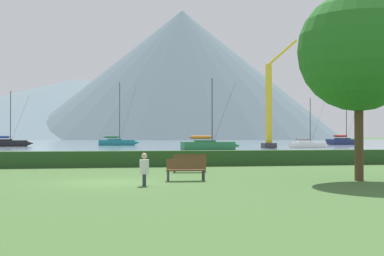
% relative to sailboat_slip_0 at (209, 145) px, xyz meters
% --- Properties ---
extents(ground_plane, '(1000.00, 1000.00, 0.00)m').
position_rel_sailboat_slip_0_xyz_m(ground_plane, '(-15.05, -48.43, -0.68)').
color(ground_plane, '#3D602D').
extents(harbor_water, '(320.00, 246.00, 0.00)m').
position_rel_sailboat_slip_0_xyz_m(harbor_water, '(-15.05, 88.57, -0.68)').
color(harbor_water, gray).
rests_on(harbor_water, ground_plane).
extents(hedge_line, '(80.00, 1.20, 0.97)m').
position_rel_sailboat_slip_0_xyz_m(hedge_line, '(-15.05, -37.43, -0.19)').
color(hedge_line, '#284C23').
rests_on(hedge_line, ground_plane).
extents(sailboat_slip_0, '(8.27, 2.77, 9.77)m').
position_rel_sailboat_slip_0_xyz_m(sailboat_slip_0, '(0.00, 0.00, 0.00)').
color(sailboat_slip_0, '#236B38').
rests_on(sailboat_slip_0, harbor_water).
extents(sailboat_slip_1, '(9.21, 4.38, 11.03)m').
position_rel_sailboat_slip_0_xyz_m(sailboat_slip_1, '(38.53, 36.59, 0.07)').
color(sailboat_slip_1, navy).
rests_on(sailboat_slip_1, harbor_water).
extents(sailboat_slip_2, '(8.36, 3.33, 10.07)m').
position_rel_sailboat_slip_0_xyz_m(sailboat_slip_2, '(-30.45, 30.35, 0.00)').
color(sailboat_slip_2, black).
rests_on(sailboat_slip_2, harbor_water).
extents(sailboat_slip_3, '(6.62, 2.32, 7.90)m').
position_rel_sailboat_slip_0_xyz_m(sailboat_slip_3, '(18.19, 8.90, -0.14)').
color(sailboat_slip_3, white).
rests_on(sailboat_slip_3, harbor_water).
extents(sailboat_slip_5, '(8.23, 2.58, 12.65)m').
position_rel_sailboat_slip_0_xyz_m(sailboat_slip_5, '(-10.45, 36.74, 0.03)').
color(sailboat_slip_5, '#19707A').
rests_on(sailboat_slip_5, harbor_water).
extents(park_bench_near_path, '(1.69, 0.58, 0.95)m').
position_rel_sailboat_slip_0_xyz_m(park_bench_near_path, '(-11.91, -48.36, -0.15)').
color(park_bench_near_path, brown).
rests_on(park_bench_near_path, ground_plane).
extents(park_bench_under_tree, '(1.78, 0.66, 0.95)m').
position_rel_sailboat_slip_0_xyz_m(park_bench_under_tree, '(-10.78, -43.19, -0.15)').
color(park_bench_under_tree, brown).
rests_on(park_bench_under_tree, ground_plane).
extents(person_seated_viewer, '(0.36, 0.57, 1.25)m').
position_rel_sailboat_slip_0_xyz_m(person_seated_viewer, '(-13.86, -50.22, 0.01)').
color(person_seated_viewer, '#2D3347').
rests_on(person_seated_viewer, ground_plane).
extents(park_tree, '(5.19, 5.19, 8.80)m').
position_rel_sailboat_slip_0_xyz_m(park_tree, '(-4.44, -49.50, 5.20)').
color(park_tree, '#4C3823').
rests_on(park_tree, ground_plane).
extents(dock_crane, '(5.77, 2.00, 17.41)m').
position_rel_sailboat_slip_0_xyz_m(dock_crane, '(12.18, 9.93, 5.13)').
color(dock_crane, '#333338').
rests_on(dock_crane, ground_plane).
extents(distant_hill_west_ridge, '(273.01, 273.01, 39.32)m').
position_rel_sailboat_slip_0_xyz_m(distant_hill_west_ridge, '(25.59, 333.95, 18.98)').
color(distant_hill_west_ridge, '#425666').
rests_on(distant_hill_west_ridge, ground_plane).
extents(distant_hill_central_peak, '(196.27, 196.27, 81.17)m').
position_rel_sailboat_slip_0_xyz_m(distant_hill_central_peak, '(41.28, 258.45, 39.91)').
color(distant_hill_central_peak, slate).
rests_on(distant_hill_central_peak, ground_plane).
extents(distant_hill_far_shoulder, '(347.92, 347.92, 47.91)m').
position_rel_sailboat_slip_0_xyz_m(distant_hill_far_shoulder, '(-24.43, 363.28, 23.27)').
color(distant_hill_far_shoulder, slate).
rests_on(distant_hill_far_shoulder, ground_plane).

